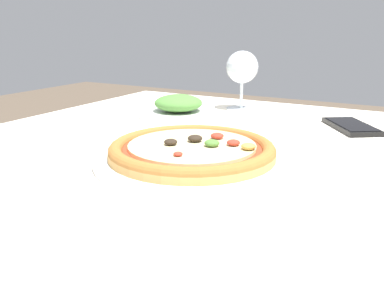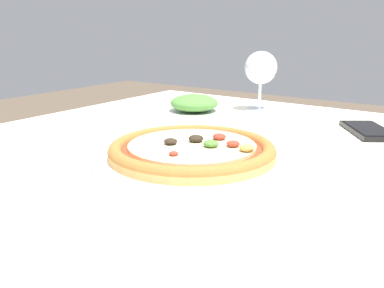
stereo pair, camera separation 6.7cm
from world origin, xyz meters
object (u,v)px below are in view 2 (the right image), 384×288
Objects in this scene: dining_table at (247,229)px; side_plate at (194,107)px; wine_glass_far_right at (261,70)px; cell_phone at (368,130)px; pizza_plate at (192,152)px; fork at (96,133)px.

dining_table is 6.17× the size of side_plate.
dining_table is 8.18× the size of wine_glass_far_right.
wine_glass_far_right is 0.31m from cell_phone.
side_plate is at bearing 124.42° from pizza_plate.
cell_phone is 0.81× the size of side_plate.
fork is at bearing -143.84° from cell_phone.
wine_glass_far_right reaches higher than cell_phone.
dining_table is 0.38m from cell_phone.
side_plate is at bearing 78.23° from fork.
pizza_plate is 0.40m from cell_phone.
wine_glass_far_right reaches higher than side_plate.
dining_table is 0.53m from wine_glass_far_right.
cell_phone is at bearing -16.24° from wine_glass_far_right.
side_plate reaches higher than cell_phone.
dining_table is at bearing -7.14° from fork.
side_plate is (-0.31, 0.31, 0.10)m from dining_table.
dining_table is 7.14× the size of fork.
dining_table is 0.45m from side_plate.
cell_phone reaches higher than dining_table.
fork is 0.44m from wine_glass_far_right.
side_plate is (-0.20, 0.30, 0.00)m from pizza_plate.
fork is at bearing 172.86° from dining_table.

